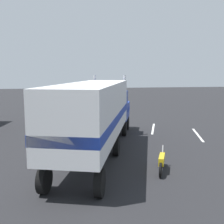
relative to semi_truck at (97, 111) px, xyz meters
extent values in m
plane|color=#232326|center=(6.05, -1.93, -2.52)|extent=(120.00, 120.00, 0.00)
cube|color=silver|center=(6.32, -5.43, -2.52)|extent=(4.18, 1.67, 0.01)
cube|color=silver|center=(3.57, -8.06, -2.52)|extent=(4.25, 1.45, 0.01)
cube|color=#193399|center=(6.52, -2.07, -0.82)|extent=(2.47, 2.93, 1.20)
cube|color=#193399|center=(4.99, -1.59, -0.32)|extent=(2.09, 2.81, 2.20)
cube|color=silver|center=(7.41, -2.36, -0.82)|extent=(0.71, 2.03, 1.08)
cube|color=#193399|center=(6.52, -2.07, -0.76)|extent=(2.48, 2.97, 0.36)
cylinder|color=silver|center=(4.80, -0.37, 0.28)|extent=(0.18, 0.18, 3.40)
cylinder|color=silver|center=(4.13, -2.47, 0.28)|extent=(0.18, 0.18, 3.40)
cube|color=silver|center=(-1.06, 0.33, 0.23)|extent=(10.79, 5.65, 2.80)
cube|color=#193399|center=(-1.06, 0.33, -0.19)|extent=(10.81, 5.69, 0.44)
cylinder|color=silver|center=(5.78, -0.48, -1.57)|extent=(1.43, 1.00, 0.64)
cylinder|color=black|center=(7.13, -1.12, -1.97)|extent=(1.14, 0.62, 1.10)
cylinder|color=black|center=(6.47, -3.21, -1.97)|extent=(1.14, 0.62, 1.10)
cylinder|color=black|center=(4.94, -0.42, -1.97)|extent=(1.14, 0.62, 1.10)
cylinder|color=black|center=(4.28, -2.52, -1.97)|extent=(1.14, 0.62, 1.10)
cylinder|color=black|center=(0.22, 1.08, -1.97)|extent=(1.14, 0.62, 1.10)
cylinder|color=black|center=(-0.44, -1.02, -1.97)|extent=(1.14, 0.62, 1.10)
cylinder|color=black|center=(-4.78, 2.66, -1.97)|extent=(1.14, 0.62, 1.10)
cylinder|color=black|center=(-5.45, 0.57, -1.97)|extent=(1.14, 0.62, 1.10)
cylinder|color=#2D3347|center=(0.49, 2.34, -2.11)|extent=(0.18, 0.18, 0.82)
cylinder|color=#2D3347|center=(0.35, 2.37, -2.11)|extent=(0.18, 0.18, 0.82)
cylinder|color=#A5728C|center=(0.42, 2.36, -1.41)|extent=(0.34, 0.34, 0.58)
sphere|color=tan|center=(0.42, 2.36, -1.01)|extent=(0.23, 0.23, 0.23)
cube|color=black|center=(0.46, 2.55, -1.39)|extent=(0.29, 0.21, 0.36)
cylinder|color=black|center=(-2.65, -2.97, -2.19)|extent=(0.64, 0.36, 0.66)
cylinder|color=black|center=(-3.98, -2.39, -2.19)|extent=(0.64, 0.36, 0.66)
cube|color=gold|center=(-3.32, -2.68, -1.91)|extent=(1.10, 0.66, 0.36)
cylinder|color=silver|center=(-2.74, -2.93, -1.74)|extent=(0.29, 0.18, 0.69)
camera|label=1|loc=(-15.23, 1.75, 2.19)|focal=43.69mm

